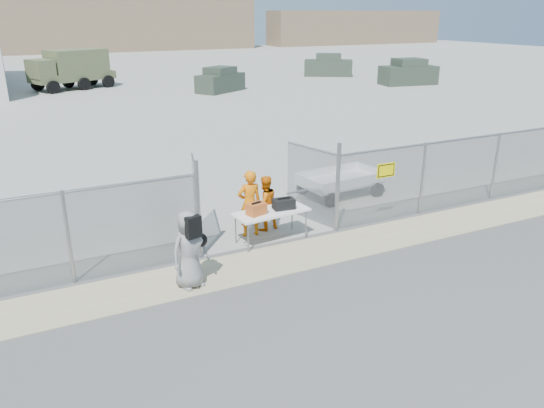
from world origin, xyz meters
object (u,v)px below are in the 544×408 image
folding_table (271,226)px  utility_trailer (340,183)px  security_worker_left (250,204)px  visitor (189,249)px  security_worker_right (265,203)px

folding_table → utility_trailer: folding_table is taller
security_worker_left → visitor: security_worker_left is taller
security_worker_right → utility_trailer: bearing=-163.7°
security_worker_right → visitor: size_ratio=0.87×
folding_table → visitor: bearing=-157.3°
folding_table → security_worker_right: bearing=71.0°
folding_table → utility_trailer: (3.71, 2.36, -0.00)m
security_worker_left → security_worker_right: (0.55, 0.20, -0.14)m
security_worker_left → utility_trailer: security_worker_left is taller
folding_table → utility_trailer: bearing=26.8°
folding_table → security_worker_left: 0.85m
utility_trailer → visitor: bearing=-154.9°
security_worker_left → utility_trailer: bearing=-153.8°
folding_table → visitor: visitor is taller
visitor → security_worker_right: bearing=23.8°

